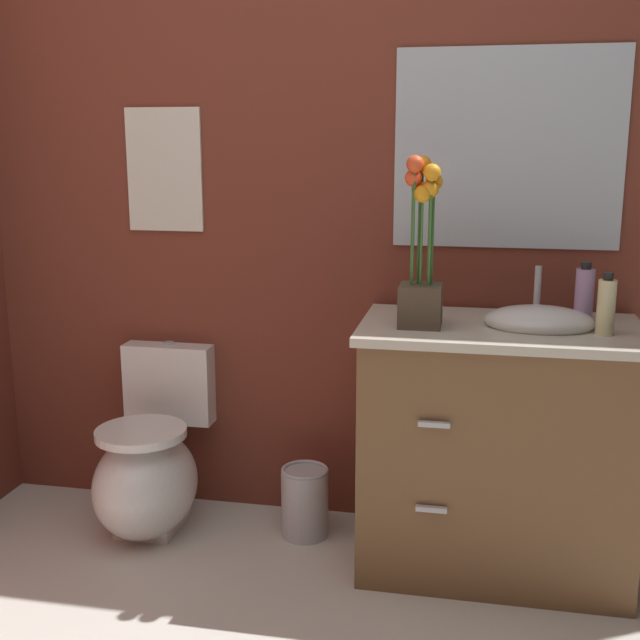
% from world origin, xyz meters
% --- Properties ---
extents(wall_back, '(4.13, 0.05, 2.50)m').
position_xyz_m(wall_back, '(0.20, 1.54, 1.25)').
color(wall_back, maroon).
rests_on(wall_back, ground_plane).
extents(toilet, '(0.38, 0.59, 0.69)m').
position_xyz_m(toilet, '(-0.60, 1.24, 0.24)').
color(toilet, white).
rests_on(toilet, ground_plane).
extents(vanity_cabinet, '(0.94, 0.56, 1.06)m').
position_xyz_m(vanity_cabinet, '(0.70, 1.21, 0.45)').
color(vanity_cabinet, brown).
rests_on(vanity_cabinet, ground_plane).
extents(flower_vase, '(0.14, 0.14, 0.56)m').
position_xyz_m(flower_vase, '(0.43, 1.15, 1.09)').
color(flower_vase, '#4C3D2D').
rests_on(flower_vase, vanity_cabinet).
extents(soap_bottle, '(0.06, 0.06, 0.20)m').
position_xyz_m(soap_bottle, '(1.01, 1.14, 0.97)').
color(soap_bottle, beige).
rests_on(soap_bottle, vanity_cabinet).
extents(lotion_bottle, '(0.06, 0.06, 0.21)m').
position_xyz_m(lotion_bottle, '(0.97, 1.33, 0.97)').
color(lotion_bottle, '#B28CBF').
rests_on(lotion_bottle, vanity_cabinet).
extents(trash_bin, '(0.18, 0.18, 0.27)m').
position_xyz_m(trash_bin, '(-0.00, 1.30, 0.14)').
color(trash_bin, '#B7B7BC').
rests_on(trash_bin, ground_plane).
extents(wall_poster, '(0.30, 0.01, 0.47)m').
position_xyz_m(wall_poster, '(-0.60, 1.51, 1.37)').
color(wall_poster, silver).
extents(wall_mirror, '(0.80, 0.01, 0.70)m').
position_xyz_m(wall_mirror, '(0.70, 1.51, 1.45)').
color(wall_mirror, '#B2BCC6').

